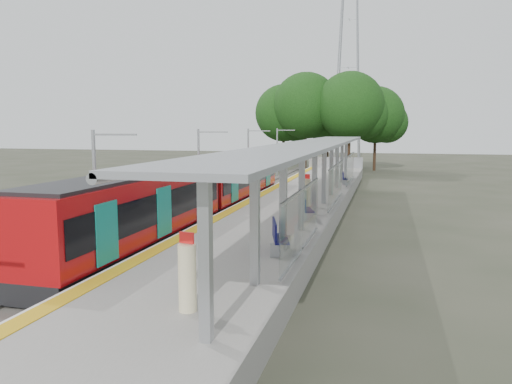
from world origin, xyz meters
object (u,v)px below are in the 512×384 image
(bench_mid, at_px, (305,208))
(bench_far, at_px, (344,178))
(train, at_px, (197,191))
(info_pillar_far, at_px, (307,192))
(info_pillar_near, at_px, (187,277))
(bench_near, at_px, (278,236))
(litter_bin, at_px, (302,199))

(bench_mid, height_order, bench_far, bench_mid)
(train, relative_size, info_pillar_far, 14.80)
(bench_far, distance_m, info_pillar_near, 29.19)
(train, xyz_separation_m, bench_far, (6.83, 14.70, -0.55))
(train, relative_size, bench_far, 19.14)
(bench_near, bearing_deg, info_pillar_near, -114.49)
(bench_near, bearing_deg, litter_bin, 78.54)
(bench_near, xyz_separation_m, bench_far, (0.47, 22.93, -0.11))
(train, height_order, info_pillar_far, train)
(bench_mid, bearing_deg, info_pillar_near, -111.77)
(info_pillar_far, bearing_deg, bench_mid, -59.95)
(train, bearing_deg, bench_near, -52.32)
(bench_mid, xyz_separation_m, bench_far, (0.57, 16.11, -0.06))
(info_pillar_near, bearing_deg, train, 122.90)
(bench_far, height_order, info_pillar_near, info_pillar_near)
(info_pillar_far, bearing_deg, train, -133.74)
(bench_far, height_order, litter_bin, litter_bin)
(train, relative_size, bench_near, 15.45)
(bench_near, height_order, info_pillar_near, info_pillar_near)
(train, height_order, litter_bin, train)
(bench_mid, relative_size, info_pillar_near, 0.82)
(bench_far, distance_m, info_pillar_far, 12.19)
(info_pillar_far, bearing_deg, bench_far, 106.75)
(info_pillar_far, bearing_deg, bench_near, -64.49)
(bench_near, xyz_separation_m, bench_mid, (-0.09, 6.82, -0.05))
(litter_bin, bearing_deg, info_pillar_near, -90.31)
(bench_near, relative_size, bench_far, 1.24)
(train, height_order, bench_mid, train)
(info_pillar_near, distance_m, info_pillar_far, 17.02)
(bench_mid, xyz_separation_m, litter_bin, (-0.74, 3.49, -0.08))
(train, distance_m, info_pillar_near, 15.45)
(bench_near, bearing_deg, bench_far, 72.75)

